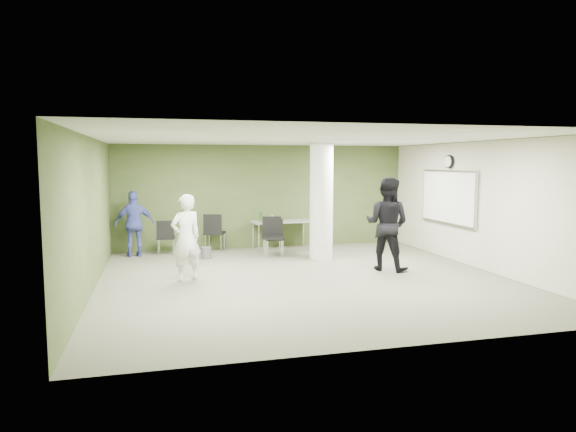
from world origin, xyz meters
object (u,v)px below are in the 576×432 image
object	(u,v)px
chair_back_left	(166,235)
woman_white	(186,238)
man_blue	(134,224)
man_black	(387,224)
folding_table	(281,223)

from	to	relation	value
chair_back_left	woman_white	world-z (taller)	woman_white
man_blue	chair_back_left	bearing A→B (deg)	169.83
man_black	folding_table	bearing A→B (deg)	-19.35
chair_back_left	man_blue	world-z (taller)	man_blue
man_black	man_blue	xyz separation A→B (m)	(-5.37, 3.01, -0.19)
folding_table	chair_back_left	distance (m)	3.04
folding_table	man_blue	bearing A→B (deg)	176.87
man_black	man_blue	world-z (taller)	man_black
chair_back_left	man_blue	xyz separation A→B (m)	(-0.74, 0.01, 0.30)
folding_table	chair_back_left	world-z (taller)	folding_table
man_black	man_blue	size ratio (longest dim) A/B	1.23
chair_back_left	woman_white	xyz separation A→B (m)	(0.35, -2.97, 0.34)
chair_back_left	man_blue	distance (m)	0.80
chair_back_left	man_blue	size ratio (longest dim) A/B	0.54
chair_back_left	woman_white	distance (m)	3.01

